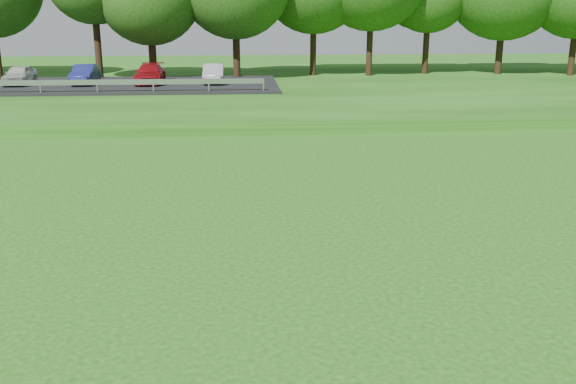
{
  "coord_description": "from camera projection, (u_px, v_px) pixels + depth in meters",
  "views": [
    {
      "loc": [
        -14.51,
        -8.46,
        5.32
      ],
      "look_at": [
        -13.41,
        5.54,
        1.3
      ],
      "focal_mm": 40.0,
      "sensor_mm": 36.0,
      "label": 1
    }
  ],
  "objects": [
    {
      "name": "berm",
      "position": [
        453.0,
        86.0,
        43.17
      ],
      "size": [
        130.0,
        30.0,
        0.6
      ],
      "primitive_type": "cube",
      "color": "#18420C",
      "rests_on": "ground"
    },
    {
      "name": "walking_path",
      "position": [
        550.0,
        127.0,
        29.83
      ],
      "size": [
        130.0,
        1.6,
        0.04
      ],
      "primitive_type": "cube",
      "color": "gray",
      "rests_on": "ground"
    },
    {
      "name": "parking_lot",
      "position": [
        86.0,
        81.0,
        40.02
      ],
      "size": [
        24.0,
        9.0,
        1.38
      ],
      "color": "black",
      "rests_on": "berm"
    }
  ]
}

